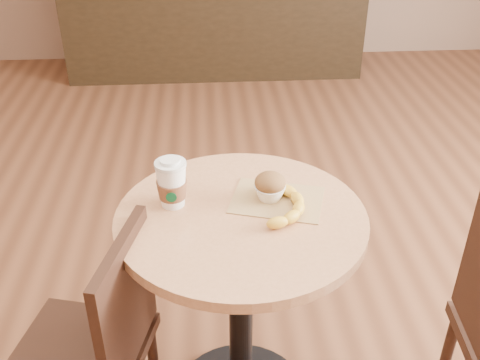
{
  "coord_description": "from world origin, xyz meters",
  "views": [
    {
      "loc": [
        -0.1,
        -1.13,
        1.59
      ],
      "look_at": [
        -0.01,
        0.1,
        0.83
      ],
      "focal_mm": 42.0,
      "sensor_mm": 36.0,
      "label": 1
    }
  ],
  "objects_px": {
    "coffee_cup": "(172,185)",
    "chair_left": "(97,346)",
    "muffin": "(270,186)",
    "banana": "(286,203)",
    "cafe_table": "(241,282)"
  },
  "relations": [
    {
      "from": "muffin",
      "to": "coffee_cup",
      "type": "bearing_deg",
      "value": -178.2
    },
    {
      "from": "cafe_table",
      "to": "banana",
      "type": "xyz_separation_m",
      "value": [
        0.12,
        0.02,
        0.25
      ]
    },
    {
      "from": "cafe_table",
      "to": "muffin",
      "type": "xyz_separation_m",
      "value": [
        0.08,
        0.07,
        0.27
      ]
    },
    {
      "from": "muffin",
      "to": "chair_left",
      "type": "bearing_deg",
      "value": -157.41
    },
    {
      "from": "muffin",
      "to": "banana",
      "type": "relative_size",
      "value": 0.37
    },
    {
      "from": "cafe_table",
      "to": "chair_left",
      "type": "relative_size",
      "value": 0.95
    },
    {
      "from": "banana",
      "to": "coffee_cup",
      "type": "bearing_deg",
      "value": -178.48
    },
    {
      "from": "chair_left",
      "to": "coffee_cup",
      "type": "distance_m",
      "value": 0.48
    },
    {
      "from": "chair_left",
      "to": "banana",
      "type": "relative_size",
      "value": 3.43
    },
    {
      "from": "coffee_cup",
      "to": "chair_left",
      "type": "bearing_deg",
      "value": -137.98
    },
    {
      "from": "cafe_table",
      "to": "chair_left",
      "type": "xyz_separation_m",
      "value": [
        -0.39,
        -0.13,
        -0.08
      ]
    },
    {
      "from": "coffee_cup",
      "to": "muffin",
      "type": "height_order",
      "value": "coffee_cup"
    },
    {
      "from": "banana",
      "to": "cafe_table",
      "type": "bearing_deg",
      "value": -162.57
    },
    {
      "from": "cafe_table",
      "to": "coffee_cup",
      "type": "height_order",
      "value": "coffee_cup"
    },
    {
      "from": "cafe_table",
      "to": "chair_left",
      "type": "distance_m",
      "value": 0.42
    }
  ]
}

